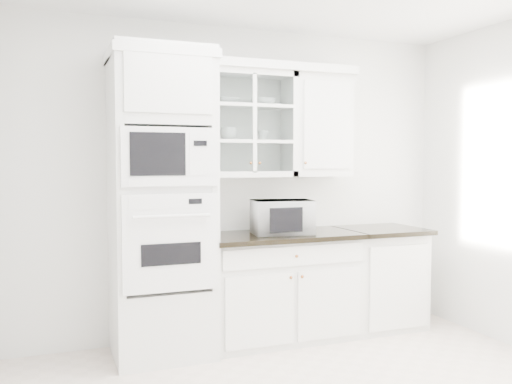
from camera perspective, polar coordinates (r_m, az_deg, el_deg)
name	(u,v)px	position (r m, az deg, el deg)	size (l,w,h in m)	color
room_shell	(304,124)	(3.59, 5.09, 7.17)	(4.00, 3.50, 2.70)	white
oven_column	(162,204)	(4.30, -9.91, -1.25)	(0.76, 0.68, 2.40)	white
base_cabinet_run	(280,285)	(4.74, 2.59, -9.80)	(1.32, 0.67, 0.92)	white
extra_base_cabinet	(379,277)	(5.22, 12.82, -8.68)	(0.72, 0.67, 0.92)	white
upper_cabinet_glass	(248,124)	(4.67, -0.88, 7.14)	(0.80, 0.33, 0.90)	white
upper_cabinet_solid	(318,126)	(4.94, 6.55, 6.90)	(0.55, 0.33, 0.90)	white
crown_molding	(237,66)	(4.67, -2.02, 13.14)	(2.14, 0.38, 0.07)	white
countertop_microwave	(282,217)	(4.60, 2.72, -2.63)	(0.49, 0.41, 0.29)	white
bowl_a	(225,101)	(4.62, -3.32, 9.52)	(0.23, 0.23, 0.06)	white
bowl_b	(263,102)	(4.75, 0.77, 9.42)	(0.21, 0.21, 0.07)	white
cup_a	(229,134)	(4.62, -2.91, 6.11)	(0.14, 0.14, 0.11)	white
cup_b	(263,136)	(4.71, 0.74, 5.94)	(0.10, 0.10, 0.09)	white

